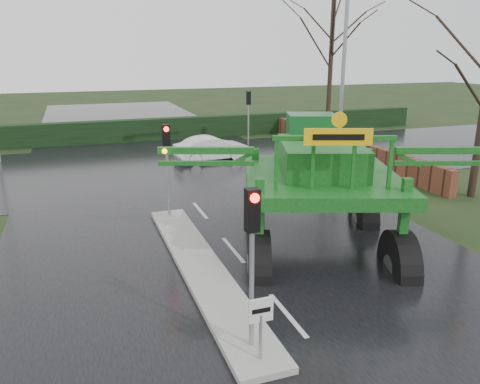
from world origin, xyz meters
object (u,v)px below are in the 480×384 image
object	(u,v)px
crop_sprayer	(260,177)
traffic_signal_far	(248,106)
keep_left_sign	(261,319)
white_sedan	(212,161)
street_light_right	(339,51)
traffic_signal_mid	(167,151)
traffic_signal_near	(252,236)

from	to	relation	value
crop_sprayer	traffic_signal_far	bearing A→B (deg)	89.95
keep_left_sign	white_sedan	size ratio (longest dim) A/B	0.32
traffic_signal_far	white_sedan	bearing A→B (deg)	45.63
keep_left_sign	street_light_right	world-z (taller)	street_light_right
traffic_signal_far	crop_sprayer	xyz separation A→B (m)	(-6.12, -17.20, 0.07)
keep_left_sign	street_light_right	bearing A→B (deg)	54.88
keep_left_sign	crop_sprayer	distance (m)	4.89
traffic_signal_mid	traffic_signal_far	bearing A→B (deg)	58.07
traffic_signal_near	traffic_signal_far	bearing A→B (deg)	69.64
traffic_signal_near	traffic_signal_far	xyz separation A→B (m)	(7.80, 21.02, 0.00)
traffic_signal_mid	crop_sprayer	world-z (taller)	crop_sprayer
crop_sprayer	white_sedan	size ratio (longest dim) A/B	2.27
traffic_signal_mid	white_sedan	distance (m)	10.15
traffic_signal_near	white_sedan	xyz separation A→B (m)	(4.22, 17.36, -2.59)
street_light_right	white_sedan	distance (m)	9.09
white_sedan	traffic_signal_far	bearing A→B (deg)	-51.16
traffic_signal_near	crop_sprayer	bearing A→B (deg)	66.22
traffic_signal_near	traffic_signal_mid	distance (m)	8.50
traffic_signal_far	crop_sprayer	bearing A→B (deg)	70.42
street_light_right	traffic_signal_far	bearing A→B (deg)	101.95
traffic_signal_near	street_light_right	size ratio (longest dim) A/B	0.35
traffic_signal_near	crop_sprayer	size ratio (longest dim) A/B	0.37
street_light_right	crop_sprayer	bearing A→B (deg)	-130.36
traffic_signal_mid	white_sedan	bearing A→B (deg)	64.52
keep_left_sign	white_sedan	world-z (taller)	keep_left_sign
traffic_signal_near	traffic_signal_far	world-z (taller)	same
traffic_signal_far	crop_sprayer	distance (m)	18.26
keep_left_sign	traffic_signal_far	size ratio (longest dim) A/B	0.38
traffic_signal_far	street_light_right	size ratio (longest dim) A/B	0.35
traffic_signal_near	crop_sprayer	distance (m)	4.17
keep_left_sign	white_sedan	bearing A→B (deg)	76.69
traffic_signal_far	traffic_signal_near	bearing A→B (deg)	69.64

